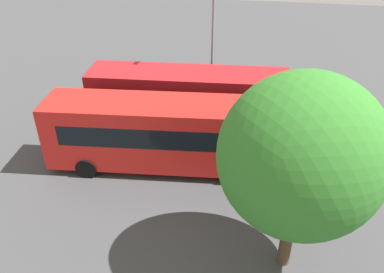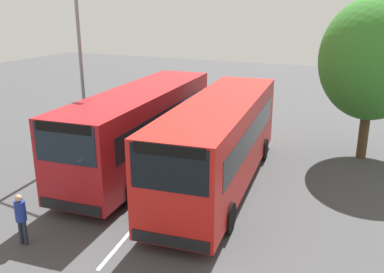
% 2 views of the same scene
% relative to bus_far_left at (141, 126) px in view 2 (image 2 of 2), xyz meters
% --- Properties ---
extents(ground_plane, '(70.94, 70.94, 0.00)m').
position_rel_bus_far_left_xyz_m(ground_plane, '(-0.10, 1.84, -1.88)').
color(ground_plane, '#424244').
extents(bus_far_left, '(10.98, 3.44, 3.43)m').
position_rel_bus_far_left_xyz_m(bus_far_left, '(0.00, 0.00, 0.00)').
color(bus_far_left, '#AD191E').
rests_on(bus_far_left, ground).
extents(bus_center_left, '(11.00, 3.64, 3.43)m').
position_rel_bus_far_left_xyz_m(bus_center_left, '(0.53, 3.81, 0.00)').
color(bus_center_left, red).
rests_on(bus_center_left, ground).
extents(pedestrian, '(0.33, 0.33, 1.61)m').
position_rel_bus_far_left_xyz_m(pedestrian, '(6.97, 0.02, -0.94)').
color(pedestrian, '#232833').
rests_on(pedestrian, ground).
extents(street_lamp, '(0.52, 2.80, 8.73)m').
position_rel_bus_far_left_xyz_m(street_lamp, '(-0.75, -3.35, 3.13)').
color(street_lamp, gray).
rests_on(street_lamp, ground).
extents(depot_tree, '(5.16, 4.65, 7.30)m').
position_rel_bus_far_left_xyz_m(depot_tree, '(-5.25, 8.76, 2.70)').
color(depot_tree, '#4C3823').
rests_on(depot_tree, ground).
extents(lane_stripe_outer_left, '(14.55, 2.10, 0.01)m').
position_rel_bus_far_left_xyz_m(lane_stripe_outer_left, '(-0.10, 1.84, -1.88)').
color(lane_stripe_outer_left, silver).
rests_on(lane_stripe_outer_left, ground).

